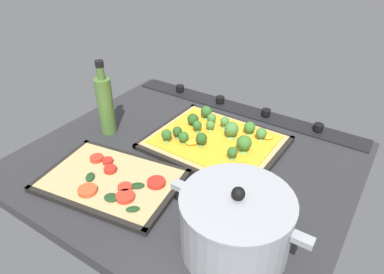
# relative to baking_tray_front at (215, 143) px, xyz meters

# --- Properties ---
(ground_plane) EXTENTS (0.81, 0.70, 0.03)m
(ground_plane) POSITION_rel_baking_tray_front_xyz_m (0.03, 0.10, -0.02)
(ground_plane) COLOR #28282B
(stove_control_panel) EXTENTS (0.77, 0.07, 0.03)m
(stove_control_panel) POSITION_rel_baking_tray_front_xyz_m (0.03, -0.22, 0.00)
(stove_control_panel) COLOR black
(stove_control_panel) RESTS_ON ground_plane
(baking_tray_front) EXTENTS (0.35, 0.29, 0.01)m
(baking_tray_front) POSITION_rel_baking_tray_front_xyz_m (0.00, 0.00, 0.00)
(baking_tray_front) COLOR black
(baking_tray_front) RESTS_ON ground_plane
(broccoli_pizza) EXTENTS (0.33, 0.27, 0.06)m
(broccoli_pizza) POSITION_rel_baking_tray_front_xyz_m (-0.00, -0.00, 0.02)
(broccoli_pizza) COLOR tan
(broccoli_pizza) RESTS_ON baking_tray_front
(baking_tray_back) EXTENTS (0.35, 0.26, 0.01)m
(baking_tray_back) POSITION_rel_baking_tray_front_xyz_m (0.12, 0.27, 0.00)
(baking_tray_back) COLOR black
(baking_tray_back) RESTS_ON ground_plane
(veggie_pizza_back) EXTENTS (0.32, 0.23, 0.02)m
(veggie_pizza_back) POSITION_rel_baking_tray_front_xyz_m (0.12, 0.27, 0.01)
(veggie_pizza_back) COLOR tan
(veggie_pizza_back) RESTS_ON baking_tray_back
(cooking_pot) EXTENTS (0.27, 0.20, 0.14)m
(cooking_pot) POSITION_rel_baking_tray_front_xyz_m (-0.20, 0.28, 0.06)
(cooking_pot) COLOR gray
(cooking_pot) RESTS_ON ground_plane
(oil_bottle) EXTENTS (0.04, 0.04, 0.21)m
(oil_bottle) POSITION_rel_baking_tray_front_xyz_m (0.29, 0.11, 0.08)
(oil_bottle) COLOR #476B2D
(oil_bottle) RESTS_ON ground_plane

